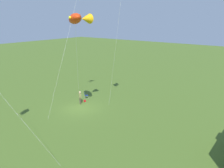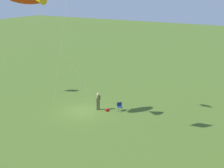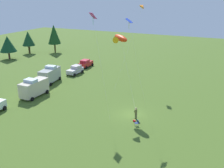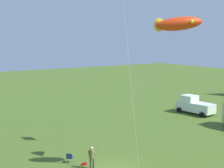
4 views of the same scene
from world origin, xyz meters
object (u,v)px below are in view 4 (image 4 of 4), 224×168
object	(u,v)px
truck_white_pickup	(194,105)
backpack_on_grass	(84,164)
person_kite_flyer	(92,156)
kite_large_fish	(175,24)
folding_chair	(70,157)

from	to	relation	value
truck_white_pickup	backpack_on_grass	bearing A→B (deg)	103.33
person_kite_flyer	kite_large_fish	distance (m)	11.36
person_kite_flyer	kite_large_fish	world-z (taller)	kite_large_fish
person_kite_flyer	backpack_on_grass	size ratio (longest dim) A/B	5.44
folding_chair	person_kite_flyer	bearing A→B (deg)	-108.42
backpack_on_grass	kite_large_fish	world-z (taller)	kite_large_fish
folding_chair	truck_white_pickup	xyz separation A→B (m)	(-5.87, 21.31, 0.61)
person_kite_flyer	folding_chair	xyz separation A→B (m)	(-1.95, -0.88, -0.53)
truck_white_pickup	kite_large_fish	bearing A→B (deg)	121.10
folding_chair	kite_large_fish	world-z (taller)	kite_large_fish
folding_chair	backpack_on_grass	world-z (taller)	folding_chair
backpack_on_grass	truck_white_pickup	bearing A→B (deg)	108.49
folding_chair	backpack_on_grass	size ratio (longest dim) A/B	2.56
folding_chair	kite_large_fish	bearing A→B (deg)	-91.61
folding_chair	kite_large_fish	xyz separation A→B (m)	(5.94, 5.21, 10.25)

